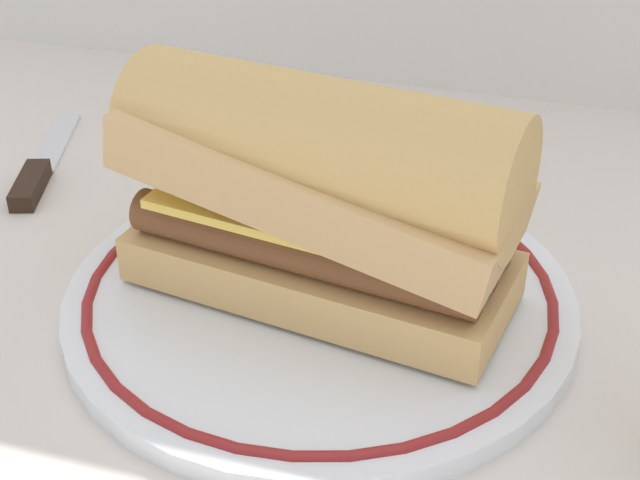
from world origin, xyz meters
The scene contains 4 objects.
ground_plane centered at (0.00, 0.00, 0.00)m, with size 1.50×1.50×0.00m, color beige.
plate centered at (-0.03, 0.04, 0.01)m, with size 0.28×0.28×0.01m.
sausage_sandwich centered at (-0.03, 0.04, 0.08)m, with size 0.22×0.12×0.12m.
butter_knife centered at (-0.27, 0.14, 0.00)m, with size 0.06×0.15×0.01m.
Camera 1 is at (0.09, -0.37, 0.31)m, focal length 52.30 mm.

